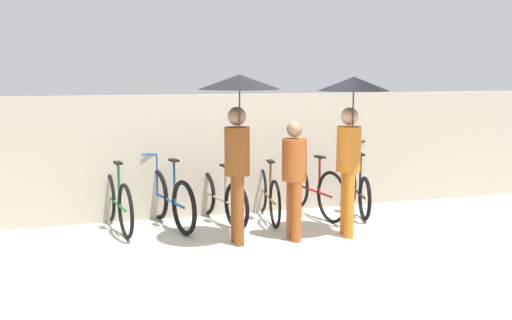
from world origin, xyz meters
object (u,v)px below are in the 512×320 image
Objects in this scene: parked_bicycle_5 at (357,190)px; pedestrian_leading at (239,113)px; parked_bicycle_3 at (268,195)px; pedestrian_trailing at (351,116)px; parked_bicycle_1 at (170,200)px; pedestrian_center at (294,172)px; parked_bicycle_4 at (313,189)px; parked_bicycle_2 at (220,198)px; parked_bicycle_0 at (116,202)px.

parked_bicycle_5 is 0.74× the size of pedestrian_leading.
pedestrian_trailing is (0.73, -1.25, 1.25)m from parked_bicycle_3.
pedestrian_leading reaches higher than parked_bicycle_1.
parked_bicycle_1 is 1.09× the size of pedestrian_center.
pedestrian_center reaches higher than parked_bicycle_4.
pedestrian_leading reaches higher than parked_bicycle_5.
parked_bicycle_1 is 2.80m from pedestrian_trailing.
parked_bicycle_5 is at bearing -101.64° from parked_bicycle_4.
pedestrian_trailing is (0.74, -0.11, 0.71)m from pedestrian_center.
parked_bicycle_3 is (1.47, 0.03, -0.02)m from parked_bicycle_1.
parked_bicycle_3 is (0.74, -0.02, 0.01)m from parked_bicycle_2.
parked_bicycle_5 is 1.03× the size of pedestrian_center.
parked_bicycle_2 reaches higher than parked_bicycle_1.
parked_bicycle_2 is 1.07× the size of parked_bicycle_5.
pedestrian_leading is at bearing 1.04° from pedestrian_center.
pedestrian_leading is at bearing 153.94° from parked_bicycle_3.
pedestrian_leading is at bearing -162.32° from parked_bicycle_1.
pedestrian_trailing is at bearing -143.97° from parked_bicycle_2.
parked_bicycle_3 is 1.26m from pedestrian_center.
parked_bicycle_1 is at bearing 80.93° from parked_bicycle_2.
parked_bicycle_5 is 1.93m from pedestrian_trailing.
parked_bicycle_5 reaches higher than parked_bicycle_1.
parked_bicycle_3 is at bearing -104.55° from parked_bicycle_2.
pedestrian_leading is at bearing 131.54° from parked_bicycle_5.
parked_bicycle_2 is 1.47m from pedestrian_center.
parked_bicycle_3 is 1.92m from pedestrian_trailing.
pedestrian_leading is at bearing 5.11° from pedestrian_trailing.
parked_bicycle_4 is (1.47, 0.01, 0.04)m from parked_bicycle_2.
parked_bicycle_4 is 0.84× the size of pedestrian_leading.
parked_bicycle_5 is (2.21, -0.02, -0.01)m from parked_bicycle_2.
parked_bicycle_3 is 1.09× the size of pedestrian_center.
pedestrian_leading reaches higher than parked_bicycle_4.
parked_bicycle_2 is at bearing 103.11° from parked_bicycle_5.
parked_bicycle_4 is 0.74m from parked_bicycle_5.
parked_bicycle_4 reaches higher than parked_bicycle_1.
parked_bicycle_2 is 0.95× the size of parked_bicycle_4.
parked_bicycle_4 is at bearing -124.47° from pedestrian_center.
parked_bicycle_5 is 1.95m from pedestrian_center.
parked_bicycle_2 is 1.01× the size of parked_bicycle_3.
parked_bicycle_1 is 1.06× the size of parked_bicycle_5.
parked_bicycle_1 is 2.94m from parked_bicycle_5.
parked_bicycle_0 is 1.03× the size of parked_bicycle_1.
parked_bicycle_2 is at bearing -101.24° from parked_bicycle_0.
parked_bicycle_4 is 2.32m from pedestrian_leading.
parked_bicycle_4 is at bearing -80.75° from parked_bicycle_3.
parked_bicycle_4 is 1.15× the size of pedestrian_center.
parked_bicycle_4 is at bearing 100.98° from parked_bicycle_5.
parked_bicycle_5 is (0.74, -0.03, -0.05)m from parked_bicycle_4.
parked_bicycle_2 is (1.47, -0.03, -0.03)m from parked_bicycle_0.
parked_bicycle_1 is 1.00× the size of parked_bicycle_3.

